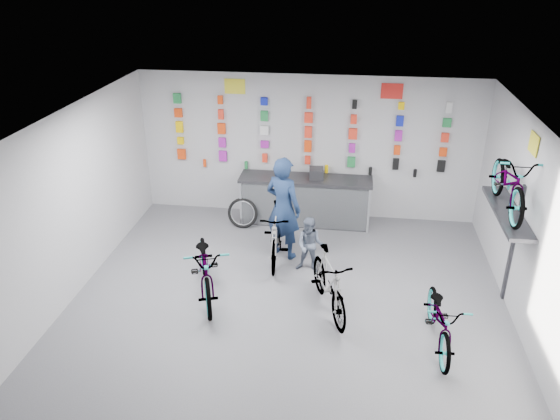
# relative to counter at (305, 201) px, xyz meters

# --- Properties ---
(floor) EXTENTS (8.00, 8.00, 0.00)m
(floor) POSITION_rel_counter_xyz_m (0.00, -3.54, -0.49)
(floor) COLOR #4F5054
(floor) RESTS_ON ground
(ceiling) EXTENTS (8.00, 8.00, 0.00)m
(ceiling) POSITION_rel_counter_xyz_m (0.00, -3.54, 2.51)
(ceiling) COLOR white
(ceiling) RESTS_ON wall_back
(wall_back) EXTENTS (7.00, 0.00, 7.00)m
(wall_back) POSITION_rel_counter_xyz_m (0.00, 0.46, 1.01)
(wall_back) COLOR #B0B0B2
(wall_back) RESTS_ON floor
(wall_left) EXTENTS (0.00, 8.00, 8.00)m
(wall_left) POSITION_rel_counter_xyz_m (-3.50, -3.54, 1.01)
(wall_left) COLOR #B0B0B2
(wall_left) RESTS_ON floor
(wall_right) EXTENTS (0.00, 8.00, 8.00)m
(wall_right) POSITION_rel_counter_xyz_m (3.50, -3.54, 1.01)
(wall_right) COLOR #B0B0B2
(wall_right) RESTS_ON floor
(counter) EXTENTS (2.70, 0.66, 1.00)m
(counter) POSITION_rel_counter_xyz_m (0.00, 0.00, 0.00)
(counter) COLOR black
(counter) RESTS_ON floor
(merch_wall) EXTENTS (5.57, 0.08, 1.57)m
(merch_wall) POSITION_rel_counter_xyz_m (-0.06, 0.39, 1.28)
(merch_wall) COLOR red
(merch_wall) RESTS_ON wall_back
(wall_bracket) EXTENTS (0.39, 1.90, 2.00)m
(wall_bracket) POSITION_rel_counter_xyz_m (3.33, -2.34, 0.98)
(wall_bracket) COLOR #333338
(wall_bracket) RESTS_ON wall_right
(sign_left) EXTENTS (0.42, 0.02, 0.30)m
(sign_left) POSITION_rel_counter_xyz_m (-1.50, 0.44, 2.23)
(sign_left) COLOR yellow
(sign_left) RESTS_ON wall_back
(sign_right) EXTENTS (0.42, 0.02, 0.30)m
(sign_right) POSITION_rel_counter_xyz_m (1.60, 0.44, 2.23)
(sign_right) COLOR red
(sign_right) RESTS_ON wall_back
(sign_side) EXTENTS (0.02, 0.40, 0.30)m
(sign_side) POSITION_rel_counter_xyz_m (3.48, -2.34, 2.16)
(sign_side) COLOR yellow
(sign_side) RESTS_ON wall_right
(bike_left) EXTENTS (1.28, 2.09, 1.04)m
(bike_left) POSITION_rel_counter_xyz_m (-1.35, -2.88, 0.03)
(bike_left) COLOR gray
(bike_left) RESTS_ON floor
(bike_center) EXTENTS (1.02, 1.74, 1.01)m
(bike_center) POSITION_rel_counter_xyz_m (0.66, -3.07, 0.02)
(bike_center) COLOR gray
(bike_center) RESTS_ON floor
(bike_right) EXTENTS (0.65, 1.70, 0.88)m
(bike_right) POSITION_rel_counter_xyz_m (2.27, -3.68, -0.05)
(bike_right) COLOR gray
(bike_right) RESTS_ON floor
(bike_service) EXTENTS (0.62, 1.76, 1.04)m
(bike_service) POSITION_rel_counter_xyz_m (-0.39, -1.60, 0.03)
(bike_service) COLOR gray
(bike_service) RESTS_ON floor
(bike_wall) EXTENTS (0.63, 1.80, 0.95)m
(bike_wall) POSITION_rel_counter_xyz_m (3.25, -2.34, 1.57)
(bike_wall) COLOR gray
(bike_wall) RESTS_ON wall_bracket
(clerk) EXTENTS (0.84, 0.73, 1.93)m
(clerk) POSITION_rel_counter_xyz_m (-0.27, -1.41, 0.48)
(clerk) COLOR #162849
(clerk) RESTS_ON floor
(customer) EXTENTS (0.54, 0.45, 1.02)m
(customer) POSITION_rel_counter_xyz_m (0.26, -1.91, 0.03)
(customer) COLOR #50596C
(customer) RESTS_ON floor
(spare_wheel) EXTENTS (0.65, 0.28, 0.63)m
(spare_wheel) POSITION_rel_counter_xyz_m (-1.25, -0.37, -0.18)
(spare_wheel) COLOR black
(spare_wheel) RESTS_ON floor
(register) EXTENTS (0.31, 0.32, 0.22)m
(register) POSITION_rel_counter_xyz_m (0.21, 0.01, 0.62)
(register) COLOR black
(register) RESTS_ON counter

